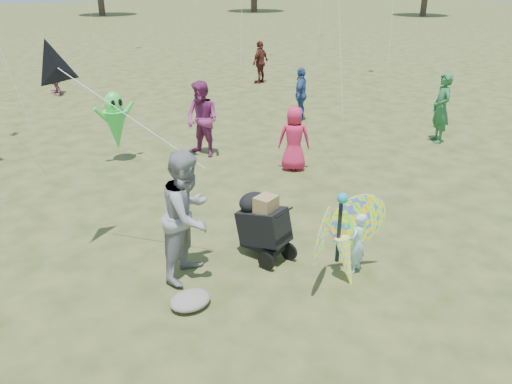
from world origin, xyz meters
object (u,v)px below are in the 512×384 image
Objects in this scene: crowd_h at (260,62)px; butterfly_kite at (342,239)px; child_girl at (357,243)px; adult_man at (188,215)px; crowd_e at (202,119)px; jogging_stroller at (262,222)px; crowd_f at (441,108)px; crowd_c at (301,94)px; alien_kite at (116,123)px; crowd_j at (54,74)px; crowd_a at (294,139)px.

butterfly_kite is at bearing 38.41° from crowd_h.
child_girl is 2.60m from adult_man.
adult_man is at bearing -51.01° from crowd_e.
butterfly_kite reaches higher than jogging_stroller.
crowd_f is 1.08× the size of butterfly_kite.
crowd_f reaches higher than crowd_c.
crowd_f is (1.43, -3.97, 0.12)m from crowd_c.
butterfly_kite is at bearing -72.67° from adult_man.
alien_kite is at bearing 47.19° from adult_man.
child_girl is 0.42m from butterfly_kite.
crowd_c is at bearing 35.06° from crowd_j.
adult_man is 1.33× the size of crowd_a.
butterfly_kite is (-8.45, -12.14, -0.15)m from crowd_h.
child_girl is 0.58× the size of alien_kite.
child_girl is at bearing -31.83° from crowd_f.
crowd_f is at bearing 22.17° from butterfly_kite.
crowd_e is at bearing 25.46° from adult_man.
alien_kite is (-0.32, 6.98, 0.26)m from butterfly_kite.
adult_man is at bearing -4.61° from crowd_j.
crowd_a is 0.87× the size of butterfly_kite.
jogging_stroller is at bearing -38.18° from crowd_e.
crowd_f is at bearing 75.05° from crowd_c.
butterfly_kite is (-2.64, -3.87, -0.05)m from crowd_a.
crowd_j is 1.37× the size of jogging_stroller.
adult_man is (-2.02, 1.55, 0.50)m from child_girl.
butterfly_kite is at bearing -87.37° from alien_kite.
crowd_a is at bearing 11.52° from crowd_e.
crowd_a is at bearing 38.18° from crowd_h.
crowd_e reaches higher than crowd_f.
butterfly_kite is at bearing -29.72° from crowd_e.
adult_man is 4.87m from crowd_a.
crowd_h reaches higher than crowd_c.
crowd_f is 7.79m from jogging_stroller.
jogging_stroller is at bearing -43.03° from crowd_f.
crowd_e is at bearing -21.07° from crowd_a.
crowd_c is (7.40, 5.31, -0.19)m from adult_man.
alien_kite is at bearing -103.47° from child_girl.
crowd_h is at bearing -142.83° from child_girl.
crowd_h is (2.70, 5.25, 0.04)m from crowd_c.
alien_kite is (1.33, 5.40, -0.04)m from adult_man.
jogging_stroller is at bearing -40.84° from adult_man.
child_girl is at bearing -66.52° from adult_man.
crowd_e is 5.12m from jogging_stroller.
jogging_stroller is (-3.08, -2.54, -0.14)m from crowd_a.
crowd_h is 14.79m from butterfly_kite.
crowd_h is (6.91, 6.10, -0.08)m from crowd_e.
crowd_c is 0.95× the size of alien_kite.
butterfly_kite is at bearing -32.73° from crowd_f.
crowd_h reaches higher than butterfly_kite.
crowd_h is at bearing -152.74° from crowd_f.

